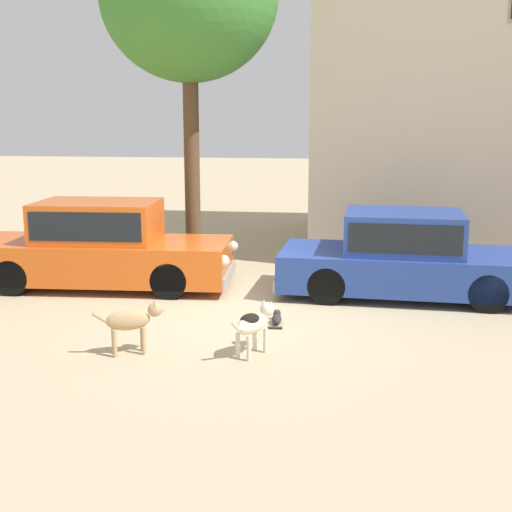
{
  "coord_description": "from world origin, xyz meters",
  "views": [
    {
      "loc": [
        1.62,
        -10.06,
        3.06
      ],
      "look_at": [
        0.21,
        0.2,
        0.9
      ],
      "focal_mm": 47.03,
      "sensor_mm": 36.0,
      "label": 1
    }
  ],
  "objects_px": {
    "parked_sedan_second": "(404,255)",
    "stray_dog_spotted": "(133,320)",
    "parked_sedan_nearest": "(101,245)",
    "stray_dog_tan": "(254,322)",
    "stray_cat": "(277,318)"
  },
  "relations": [
    {
      "from": "parked_sedan_nearest",
      "to": "stray_dog_spotted",
      "type": "distance_m",
      "value": 3.78
    },
    {
      "from": "parked_sedan_nearest",
      "to": "parked_sedan_second",
      "type": "bearing_deg",
      "value": -2.11
    },
    {
      "from": "parked_sedan_nearest",
      "to": "stray_dog_tan",
      "type": "relative_size",
      "value": 5.41
    },
    {
      "from": "stray_dog_spotted",
      "to": "stray_cat",
      "type": "height_order",
      "value": "stray_dog_spotted"
    },
    {
      "from": "stray_dog_spotted",
      "to": "stray_dog_tan",
      "type": "relative_size",
      "value": 1.01
    },
    {
      "from": "parked_sedan_second",
      "to": "stray_dog_spotted",
      "type": "distance_m",
      "value": 5.1
    },
    {
      "from": "parked_sedan_second",
      "to": "stray_dog_tan",
      "type": "relative_size",
      "value": 4.99
    },
    {
      "from": "parked_sedan_second",
      "to": "stray_dog_spotted",
      "type": "relative_size",
      "value": 4.93
    },
    {
      "from": "parked_sedan_second",
      "to": "stray_dog_tan",
      "type": "height_order",
      "value": "parked_sedan_second"
    },
    {
      "from": "parked_sedan_second",
      "to": "stray_cat",
      "type": "height_order",
      "value": "parked_sedan_second"
    },
    {
      "from": "parked_sedan_nearest",
      "to": "stray_dog_tan",
      "type": "distance_m",
      "value": 4.57
    },
    {
      "from": "parked_sedan_nearest",
      "to": "stray_dog_tan",
      "type": "height_order",
      "value": "parked_sedan_nearest"
    },
    {
      "from": "parked_sedan_second",
      "to": "stray_cat",
      "type": "bearing_deg",
      "value": -134.01
    },
    {
      "from": "parked_sedan_nearest",
      "to": "parked_sedan_second",
      "type": "distance_m",
      "value": 5.42
    },
    {
      "from": "parked_sedan_second",
      "to": "stray_dog_spotted",
      "type": "xyz_separation_m",
      "value": [
        -3.73,
        -3.47,
        -0.27
      ]
    }
  ]
}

